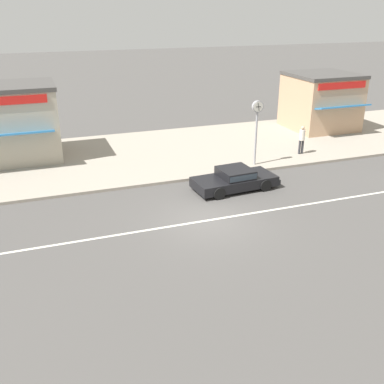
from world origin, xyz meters
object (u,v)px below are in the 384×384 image
Objects in this scene: sedan_black_1 at (235,179)px; pedestrian_near_clock at (302,138)px; street_clock at (257,118)px; shopfront_corner_warung at (321,101)px.

sedan_black_1 is 2.52× the size of pedestrian_near_clock.
pedestrian_near_clock is (3.56, 0.83, -1.66)m from street_clock.
street_clock is 10.07m from shopfront_corner_warung.
shopfront_corner_warung is at bearing 35.29° from street_clock.
pedestrian_near_clock is at bearing 13.20° from street_clock.
sedan_black_1 is at bearing -141.58° from shopfront_corner_warung.
pedestrian_near_clock is at bearing -133.07° from shopfront_corner_warung.
sedan_black_1 is 4.26m from street_clock.
street_clock reaches higher than pedestrian_near_clock.
sedan_black_1 is at bearing -149.94° from pedestrian_near_clock.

